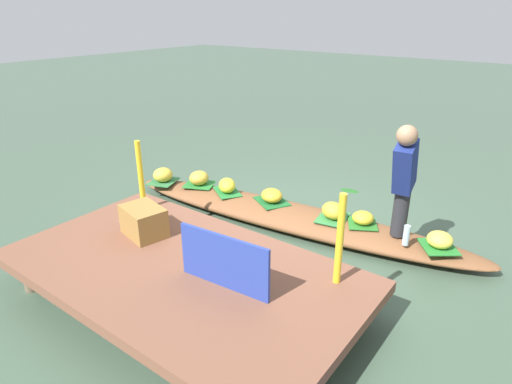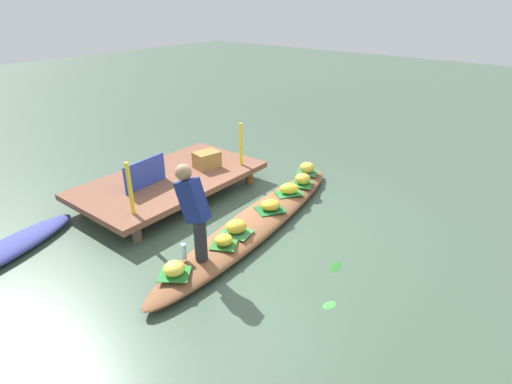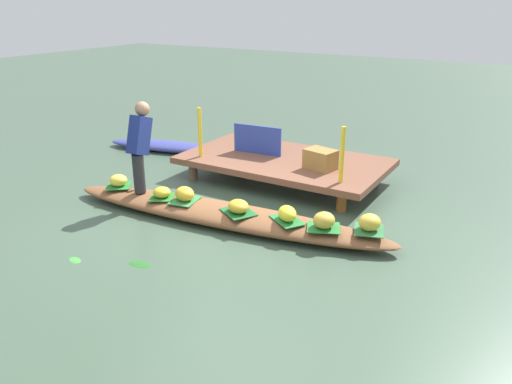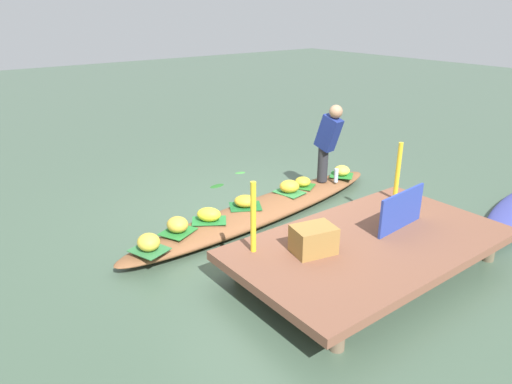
{
  "view_description": "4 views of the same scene",
  "coord_description": "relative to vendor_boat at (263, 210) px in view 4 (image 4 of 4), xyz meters",
  "views": [
    {
      "loc": [
        -2.57,
        4.12,
        2.47
      ],
      "look_at": [
        0.39,
        0.14,
        0.38
      ],
      "focal_mm": 30.94,
      "sensor_mm": 36.0,
      "label": 1
    },
    {
      "loc": [
        -4.2,
        -3.34,
        3.22
      ],
      "look_at": [
        0.4,
        0.33,
        0.36
      ],
      "focal_mm": 28.64,
      "sensor_mm": 36.0,
      "label": 2
    },
    {
      "loc": [
        3.54,
        -5.04,
        2.78
      ],
      "look_at": [
        0.21,
        0.51,
        0.29
      ],
      "focal_mm": 35.79,
      "sensor_mm": 36.0,
      "label": 3
    },
    {
      "loc": [
        3.8,
        4.81,
        2.81
      ],
      "look_at": [
        0.3,
        0.22,
        0.52
      ],
      "focal_mm": 33.08,
      "sensor_mm": 36.0,
      "label": 4
    }
  ],
  "objects": [
    {
      "name": "water_bottle",
      "position": [
        -1.43,
        0.03,
        0.21
      ],
      "size": [
        0.07,
        0.07,
        0.21
      ],
      "primitive_type": "cylinder",
      "color": "silver",
      "rests_on": "vendor_boat"
    },
    {
      "name": "drifting_plant_1",
      "position": [
        -0.13,
        -1.43,
        -0.1
      ],
      "size": [
        0.3,
        0.18,
        0.01
      ],
      "primitive_type": "ellipsoid",
      "rotation": [
        0.0,
        0.0,
        0.15
      ],
      "color": "#235F21",
      "rests_on": "ground"
    },
    {
      "name": "banana_bunch_1",
      "position": [
        -0.55,
        -0.08,
        0.2
      ],
      "size": [
        0.38,
        0.36,
        0.19
      ],
      "primitive_type": "ellipsoid",
      "rotation": [
        0.0,
        0.0,
        5.73
      ],
      "color": "gold",
      "rests_on": "vendor_boat"
    },
    {
      "name": "drifting_plant_0",
      "position": [
        -0.83,
        -1.73,
        -0.1
      ],
      "size": [
        0.21,
        0.16,
        0.01
      ],
      "primitive_type": "ellipsoid",
      "rotation": [
        0.0,
        0.0,
        2.86
      ],
      "color": "#3E8D3A",
      "rests_on": "ground"
    },
    {
      "name": "leaf_mat_4",
      "position": [
        1.89,
        0.3,
        0.11
      ],
      "size": [
        0.44,
        0.47,
        0.01
      ],
      "primitive_type": "cube",
      "rotation": [
        0.0,
        0.0,
        1.9
      ],
      "color": "#30703C",
      "rests_on": "vendor_boat"
    },
    {
      "name": "banana_bunch_5",
      "position": [
        -1.72,
        -0.12,
        0.19
      ],
      "size": [
        0.33,
        0.33,
        0.17
      ],
      "primitive_type": "ellipsoid",
      "rotation": [
        0.0,
        0.0,
        5.89
      ],
      "color": "#F9DC4A",
      "rests_on": "vendor_boat"
    },
    {
      "name": "market_banner",
      "position": [
        -0.57,
        1.86,
        0.5
      ],
      "size": [
        0.84,
        0.1,
        0.46
      ],
      "primitive_type": "cube",
      "rotation": [
        0.0,
        0.0,
        0.08
      ],
      "color": "#293E9C",
      "rests_on": "dock_platform"
    },
    {
      "name": "leaf_mat_2",
      "position": [
        -0.88,
        -0.15,
        0.11
      ],
      "size": [
        0.44,
        0.44,
        0.01
      ],
      "primitive_type": "cube",
      "rotation": [
        0.0,
        0.0,
        2.08
      ],
      "color": "#297027",
      "rests_on": "vendor_boat"
    },
    {
      "name": "leaf_mat_6",
      "position": [
        0.94,
        0.05,
        0.11
      ],
      "size": [
        0.52,
        0.47,
        0.01
      ],
      "primitive_type": "cube",
      "rotation": [
        0.0,
        0.0,
        2.57
      ],
      "color": "#257533",
      "rests_on": "vendor_boat"
    },
    {
      "name": "leaf_mat_3",
      "position": [
        0.29,
        -0.04,
        0.11
      ],
      "size": [
        0.54,
        0.5,
        0.01
      ],
      "primitive_type": "cube",
      "rotation": [
        0.0,
        0.0,
        2.63
      ],
      "color": "#1C602A",
      "rests_on": "vendor_boat"
    },
    {
      "name": "banana_bunch_0",
      "position": [
        1.41,
        0.08,
        0.21
      ],
      "size": [
        0.28,
        0.3,
        0.19
      ],
      "primitive_type": "ellipsoid",
      "rotation": [
        0.0,
        0.0,
        1.66
      ],
      "color": "gold",
      "rests_on": "vendor_boat"
    },
    {
      "name": "leaf_mat_0",
      "position": [
        1.41,
        0.08,
        0.11
      ],
      "size": [
        0.49,
        0.46,
        0.01
      ],
      "primitive_type": "cube",
      "rotation": [
        0.0,
        0.0,
        0.42
      ],
      "color": "#26752F",
      "rests_on": "vendor_boat"
    },
    {
      "name": "leaf_mat_5",
      "position": [
        -1.72,
        -0.12,
        0.11
      ],
      "size": [
        0.47,
        0.48,
        0.01
      ],
      "primitive_type": "cube",
      "rotation": [
        0.0,
        0.0,
        2.22
      ],
      "color": "#277A2E",
      "rests_on": "vendor_boat"
    },
    {
      "name": "canal_water",
      "position": [
        0.0,
        0.0,
        -0.11
      ],
      "size": [
        40.0,
        40.0,
        0.0
      ],
      "primitive_type": "plane",
      "color": "#3F5543",
      "rests_on": "ground"
    },
    {
      "name": "dock_platform",
      "position": [
        -0.07,
        1.86,
        0.21
      ],
      "size": [
        3.2,
        1.8,
        0.37
      ],
      "color": "brown",
      "rests_on": "ground"
    },
    {
      "name": "railing_post_west",
      "position": [
        -1.27,
        1.26,
        0.66
      ],
      "size": [
        0.06,
        0.06,
        0.79
      ],
      "primitive_type": "cylinder",
      "color": "yellow",
      "rests_on": "dock_platform"
    },
    {
      "name": "produce_crate",
      "position": [
        0.64,
        1.66,
        0.41
      ],
      "size": [
        0.5,
        0.41,
        0.3
      ],
      "primitive_type": "cube",
      "rotation": [
        0.0,
        0.0,
        -0.23
      ],
      "color": "olive",
      "rests_on": "dock_platform"
    },
    {
      "name": "vendor_person",
      "position": [
        -1.3,
        -0.06,
        0.81
      ],
      "size": [
        0.22,
        0.44,
        1.24
      ],
      "color": "#28282D",
      "rests_on": "vendor_boat"
    },
    {
      "name": "banana_bunch_4",
      "position": [
        1.89,
        0.3,
        0.21
      ],
      "size": [
        0.26,
        0.28,
        0.2
      ],
      "primitive_type": "ellipsoid",
      "rotation": [
        0.0,
        0.0,
        4.68
      ],
      "color": "gold",
      "rests_on": "vendor_boat"
    },
    {
      "name": "vendor_boat",
      "position": [
        0.0,
        0.0,
        0.0
      ],
      "size": [
        4.69,
        1.21,
        0.21
      ],
      "primitive_type": "ellipsoid",
      "rotation": [
        0.0,
        0.0,
        0.11
      ],
      "color": "brown",
      "rests_on": "ground"
    },
    {
      "name": "railing_post_east",
      "position": [
        1.13,
        1.26,
        0.66
      ],
      "size": [
        0.06,
        0.06,
        0.79
      ],
      "primitive_type": "cylinder",
      "color": "yellow",
      "rests_on": "dock_platform"
    },
    {
      "name": "banana_bunch_2",
      "position": [
        -0.88,
        -0.15,
        0.18
      ],
      "size": [
        0.28,
        0.28,
        0.14
      ],
      "primitive_type": "ellipsoid",
      "rotation": [
        0.0,
        0.0,
        1.36
      ],
      "color": "gold",
      "rests_on": "vendor_boat"
    },
    {
      "name": "leaf_mat_1",
      "position": [
        -0.55,
        -0.08,
        0.11
      ],
      "size": [
        0.39,
        0.46,
        0.01
      ],
      "primitive_type": "cube",
      "rotation": [
        0.0,
        0.0,
        1.75
      ],
      "color": "#337C3E",
      "rests_on": "vendor_boat"
    },
    {
      "name": "banana_bunch_6",
      "position": [
        0.94,
        0.05,
        0.2
      ],
      "size": [
        0.37,
        0.38,
        0.18
      ],
      "primitive_type": "ellipsoid",
      "rotation": [
        0.0,
        0.0,
        2.32
      ],
      "color": "yellow",
      "rests_on": "vendor_boat"
    },
    {
      "name": "banana_bunch_3",
      "position": [
        0.29,
        -0.04,
        0.19
      ],
      "size": [
        0.4,
        0.4,
        0.16
      ],
      "primitive_type": "ellipsoid",
      "rotation": [
        0.0,
        0.0,
        5.58
      ],
      "color": "gold",
      "rests_on": "vendor_boat"
    }
  ]
}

